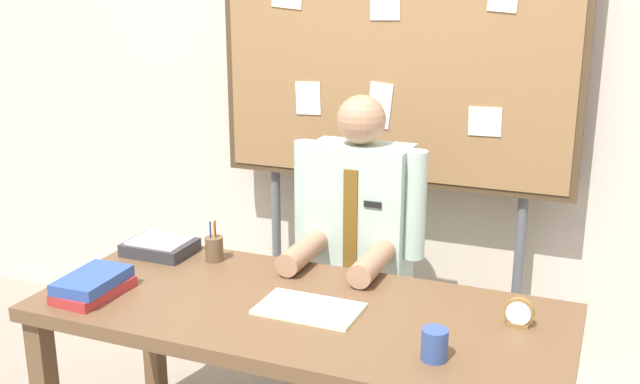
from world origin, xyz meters
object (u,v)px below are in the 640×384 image
person (358,274)px  book_stack (93,285)px  bulletin_board (393,59)px  desk (300,329)px  pen_holder (214,248)px  open_notebook (309,309)px  desk_clock (519,314)px  paper_tray (160,247)px  coffee_mug (435,344)px

person → book_stack: person is taller
person → bulletin_board: 0.93m
desk → pen_holder: size_ratio=11.19×
open_notebook → pen_holder: bearing=151.8°
desk_clock → desk: bearing=-169.8°
open_notebook → paper_tray: size_ratio=1.30×
bulletin_board → person: bearing=-90.0°
desk → paper_tray: (-0.71, 0.24, 0.11)m
book_stack → coffee_mug: (1.20, 0.01, 0.01)m
person → book_stack: (-0.70, -0.78, 0.15)m
open_notebook → desk_clock: 0.67m
open_notebook → desk_clock: (0.66, 0.15, 0.04)m
coffee_mug → pen_holder: size_ratio=0.59×
person → coffee_mug: person is taller
paper_tray → bulletin_board: bearing=46.9°
book_stack → paper_tray: 0.43m
paper_tray → pen_holder: bearing=3.7°
desk → bulletin_board: size_ratio=0.87×
desk_clock → book_stack: bearing=-167.3°
person → coffee_mug: bearing=-56.9°
desk → open_notebook: size_ratio=5.29×
bulletin_board → paper_tray: 1.26m
book_stack → open_notebook: bearing=12.9°
coffee_mug → pen_holder: pen_holder is taller
bulletin_board → book_stack: bearing=-120.2°
book_stack → desk: bearing=15.2°
desk → coffee_mug: size_ratio=19.03×
person → book_stack: bearing=-131.7°
desk → person: size_ratio=1.31×
book_stack → pen_holder: pen_holder is taller
desk_clock → coffee_mug: 0.37m
desk → bulletin_board: bulletin_board is taller
desk_clock → pen_holder: 1.18m
desk → book_stack: 0.73m
coffee_mug → paper_tray: coffee_mug is taller
person → bulletin_board: bulletin_board is taller
bulletin_board → coffee_mug: 1.46m
person → coffee_mug: (0.51, -0.78, 0.16)m
person → desk_clock: 0.86m
coffee_mug → open_notebook: bearing=160.5°
person → open_notebook: bearing=-86.0°
person → open_notebook: person is taller
book_stack → desk_clock: desk_clock is taller
bulletin_board → desk_clock: 1.32m
bulletin_board → desk_clock: bulletin_board is taller
bulletin_board → desk_clock: size_ratio=21.69×
pen_holder → desk_clock: bearing=-6.4°
coffee_mug → pen_holder: (-0.98, 0.44, 0.00)m
book_stack → coffee_mug: size_ratio=2.93×
desk → open_notebook: bearing=-24.7°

